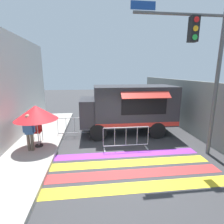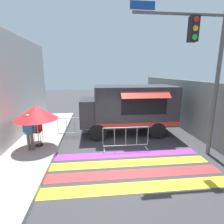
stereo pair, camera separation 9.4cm
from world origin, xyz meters
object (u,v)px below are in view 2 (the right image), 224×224
Objects in this scene: vendor_person at (29,130)px; barricade_side at (75,127)px; barricade_front at (126,138)px; patio_umbrella at (36,112)px; food_truck at (127,106)px; traffic_signal_pole at (203,59)px; folding_chair at (37,129)px.

barricade_side is at bearing 65.12° from vendor_person.
barricade_front is (4.24, 0.01, -0.56)m from vendor_person.
patio_umbrella is 0.90× the size of barricade_front.
food_truck reaches higher than barricade_front.
traffic_signal_pole is 6.14× the size of folding_chair.
barricade_front is 3.25m from barricade_side.
food_truck is at bearing 31.54° from folding_chair.
vendor_person is at bearing -115.81° from patio_umbrella.
barricade_side is (1.70, 2.04, -0.57)m from vendor_person.
barricade_front is (4.27, -1.10, -0.22)m from folding_chair.
traffic_signal_pole is 7.04m from barricade_side.
traffic_signal_pole reaches higher than food_truck.
barricade_front is at bearing -101.90° from food_truck.
food_truck is 4.84m from patio_umbrella.
folding_chair is at bearing -166.66° from food_truck.
traffic_signal_pole is 2.79× the size of barricade_front.
vendor_person is at bearing -179.83° from barricade_front.
vendor_person is (-7.08, 0.85, -2.94)m from traffic_signal_pole.
barricade_side is at bearing -176.35° from food_truck.
barricade_front is (-0.47, -2.22, -1.08)m from food_truck.
traffic_signal_pole is 8.07m from folding_chair.
food_truck reaches higher than folding_chair.
folding_chair is 0.59× the size of vendor_person.
vendor_person reaches higher than barricade_side.
food_truck reaches higher than vendor_person.
traffic_signal_pole is at bearing -10.62° from patio_umbrella.
vendor_person is at bearing 173.13° from traffic_signal_pole.
patio_umbrella is 2.52m from barricade_side.
traffic_signal_pole is 4.59m from barricade_front.
vendor_person is 0.89× the size of barricade_side.
patio_umbrella is at bearing -51.86° from folding_chair.
barricade_side is (-3.00, -0.19, -1.09)m from food_truck.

